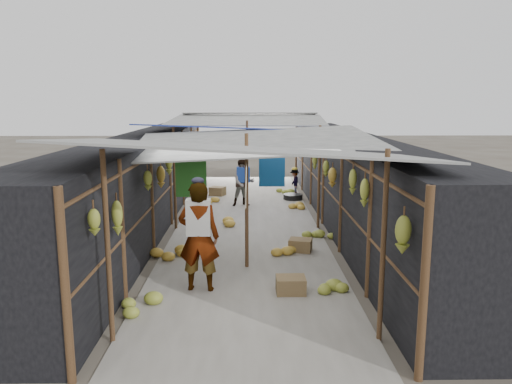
{
  "coord_description": "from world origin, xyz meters",
  "views": [
    {
      "loc": [
        0.03,
        -6.27,
        3.2
      ],
      "look_at": [
        0.2,
        4.33,
        1.25
      ],
      "focal_mm": 35.0,
      "sensor_mm": 36.0,
      "label": 1
    }
  ],
  "objects": [
    {
      "name": "stall_right",
      "position": [
        2.7,
        6.5,
        1.15
      ],
      "size": [
        1.4,
        15.0,
        2.3
      ],
      "primitive_type": "cube",
      "color": "black",
      "rests_on": "ground"
    },
    {
      "name": "floor_bananas",
      "position": [
        -0.11,
        5.64,
        0.15
      ],
      "size": [
        4.06,
        10.41,
        0.35
      ],
      "color": "olive",
      "rests_on": "ground"
    },
    {
      "name": "stall_left",
      "position": [
        -2.7,
        6.5,
        1.15
      ],
      "size": [
        1.4,
        15.0,
        2.3
      ],
      "primitive_type": "cube",
      "color": "black",
      "rests_on": "ground"
    },
    {
      "name": "ground",
      "position": [
        0.0,
        0.0,
        0.0
      ],
      "size": [
        80.0,
        80.0,
        0.0
      ],
      "primitive_type": "plane",
      "color": "#6B6356",
      "rests_on": "ground"
    },
    {
      "name": "vendor_seated",
      "position": [
        1.63,
        10.64,
        0.44
      ],
      "size": [
        0.4,
        0.61,
        0.89
      ],
      "primitive_type": "imported",
      "rotation": [
        0.0,
        0.0,
        -1.44
      ],
      "color": "#534C48",
      "rests_on": "ground"
    },
    {
      "name": "crate_near",
      "position": [
        1.14,
        4.01,
        0.14
      ],
      "size": [
        0.55,
        0.48,
        0.28
      ],
      "primitive_type": "cube",
      "rotation": [
        0.0,
        0.0,
        -0.25
      ],
      "color": "olive",
      "rests_on": "ground"
    },
    {
      "name": "black_basin",
      "position": [
        1.49,
        9.68,
        0.09
      ],
      "size": [
        0.63,
        0.63,
        0.19
      ],
      "primitive_type": "cylinder",
      "color": "black",
      "rests_on": "ground"
    },
    {
      "name": "shopper_blue",
      "position": [
        -0.12,
        8.75,
        0.72
      ],
      "size": [
        0.82,
        0.71,
        1.44
      ],
      "primitive_type": "imported",
      "rotation": [
        0.0,
        0.0,
        0.27
      ],
      "color": "navy",
      "rests_on": "ground"
    },
    {
      "name": "crate_back",
      "position": [
        -1.02,
        10.43,
        0.15
      ],
      "size": [
        0.59,
        0.54,
        0.31
      ],
      "primitive_type": "cube",
      "rotation": [
        0.0,
        0.0,
        -0.36
      ],
      "color": "olive",
      "rests_on": "ground"
    },
    {
      "name": "hanging_bananas",
      "position": [
        0.0,
        6.47,
        1.67
      ],
      "size": [
        3.95,
        13.82,
        0.8
      ],
      "color": "olive",
      "rests_on": "ground"
    },
    {
      "name": "aisle_slab",
      "position": [
        0.0,
        6.5,
        0.01
      ],
      "size": [
        3.6,
        16.0,
        0.02
      ],
      "primitive_type": "cube",
      "color": "#9E998E",
      "rests_on": "ground"
    },
    {
      "name": "vendor_elderly",
      "position": [
        -0.8,
        1.83,
        0.95
      ],
      "size": [
        0.72,
        0.5,
        1.89
      ],
      "primitive_type": "imported",
      "rotation": [
        0.0,
        0.0,
        3.07
      ],
      "color": "white",
      "rests_on": "ground"
    },
    {
      "name": "crate_mid",
      "position": [
        0.74,
        1.65,
        0.15
      ],
      "size": [
        0.49,
        0.39,
        0.29
      ],
      "primitive_type": "cube",
      "rotation": [
        0.0,
        0.0,
        0.01
      ],
      "color": "olive",
      "rests_on": "ground"
    },
    {
      "name": "market_canopy",
      "position": [
        0.03,
        6.84,
        2.41
      ],
      "size": [
        5.62,
        15.2,
        2.77
      ],
      "color": "brown",
      "rests_on": "ground"
    }
  ]
}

